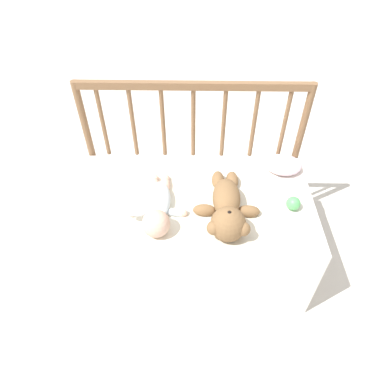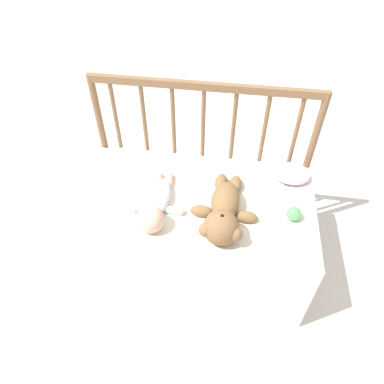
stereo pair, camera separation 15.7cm
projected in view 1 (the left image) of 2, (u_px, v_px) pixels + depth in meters
name	position (u px, v px, depth m)	size (l,w,h in m)	color
ground_plane	(192.00, 258.00, 1.96)	(12.00, 12.00, 0.00)	silver
crib_mattress	(192.00, 231.00, 1.79)	(1.15, 0.64, 0.48)	white
crib_rail	(193.00, 133.00, 1.77)	(1.15, 0.04, 0.90)	brown
blanket	(195.00, 204.00, 1.59)	(0.84, 0.53, 0.01)	silver
teddy_bear	(227.00, 208.00, 1.49)	(0.30, 0.45, 0.15)	olive
baby	(158.00, 208.00, 1.52)	(0.27, 0.41, 0.12)	white
toy_ball	(293.00, 203.00, 1.56)	(0.07, 0.07, 0.07)	#59BF66
small_pillow	(283.00, 165.00, 1.76)	(0.19, 0.16, 0.06)	silver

